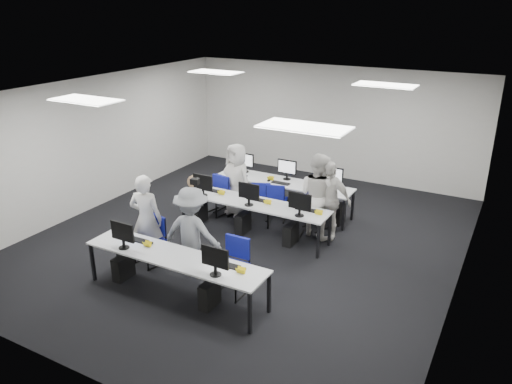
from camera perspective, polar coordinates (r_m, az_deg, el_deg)
The scene contains 23 objects.
room at distance 9.67m, azimuth -0.89°, elevation 2.67°, with size 9.00×9.02×3.00m.
ceiling_panels at distance 9.31m, azimuth -0.94°, elevation 11.38°, with size 5.20×4.60×0.02m.
desk_front at distance 8.17m, azimuth -9.27°, elevation -7.52°, with size 3.20×0.70×0.73m.
desk_mid at distance 10.12m, azimuth -0.31°, elevation -1.42°, with size 3.20×0.70×0.73m.
desk_back at distance 11.28m, azimuth 3.14°, elevation 0.96°, with size 3.20×0.70×0.73m.
equipment_front at distance 8.42m, azimuth -10.27°, elevation -9.18°, with size 2.51×0.41×1.19m.
equipment_mid at distance 10.32m, azimuth -1.28°, elevation -2.92°, with size 2.91×0.41×1.19m.
equipment_back at distance 11.34m, azimuth 4.02°, elevation -0.70°, with size 2.91×0.41×1.19m.
chair_0 at distance 9.42m, azimuth -11.87°, elevation -6.36°, with size 0.54×0.57×0.90m.
chair_1 at distance 8.33m, azimuth -2.75°, elevation -9.63°, with size 0.47×0.51×0.95m.
chair_2 at distance 11.36m, azimuth -4.45°, elevation -1.13°, with size 0.51×0.54×0.86m.
chair_3 at distance 10.78m, azimuth 0.46°, elevation -2.31°, with size 0.57×0.60×0.88m.
chair_4 at distance 10.22m, azimuth 6.38°, elevation -3.58°, with size 0.56×0.59×0.99m.
chair_5 at distance 11.39m, azimuth -3.33°, elevation -0.92°, with size 0.52×0.56×0.94m.
chair_6 at distance 11.03m, azimuth 2.38°, elevation -1.79°, with size 0.53×0.56×0.86m.
chair_7 at distance 10.68m, azimuth 6.89°, elevation -2.81°, with size 0.54×0.56×0.82m.
handbag at distance 10.82m, azimuth -6.92°, elevation 1.11°, with size 0.39×0.25×0.32m, color #8E6949.
student_0 at distance 9.24m, azimuth -12.42°, elevation -3.06°, with size 0.62×0.41×1.70m, color silver.
student_1 at distance 10.15m, azimuth 7.09°, elevation -0.36°, with size 0.85×0.66×1.75m, color silver.
student_2 at distance 11.10m, azimuth -2.23°, elevation 1.41°, with size 0.80×0.52×1.64m, color silver.
student_3 at distance 10.11m, azimuth 8.24°, elevation -0.90°, with size 0.95×0.40×1.62m, color silver.
photographer at distance 8.68m, azimuth -7.31°, elevation -4.60°, with size 1.06×0.61×1.63m, color gray.
dslr_camera at distance 8.49m, azimuth -7.01°, elevation 1.20°, with size 0.14×0.18×0.10m, color black.
Camera 1 is at (4.54, -7.98, 4.55)m, focal length 35.00 mm.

